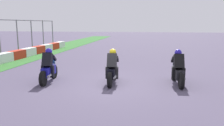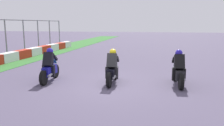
# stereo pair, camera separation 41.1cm
# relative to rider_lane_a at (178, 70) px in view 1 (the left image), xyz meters

# --- Properties ---
(ground_plane) EXTENTS (120.00, 120.00, 0.00)m
(ground_plane) POSITION_rel_rider_lane_a_xyz_m (-0.40, 2.85, -0.62)
(ground_plane) COLOR #4D455B
(rider_lane_a) EXTENTS (2.04, 0.56, 1.51)m
(rider_lane_a) POSITION_rel_rider_lane_a_xyz_m (0.00, 0.00, 0.00)
(rider_lane_a) COLOR black
(rider_lane_a) RESTS_ON ground_plane
(rider_lane_b) EXTENTS (2.04, 0.54, 1.51)m
(rider_lane_b) POSITION_rel_rider_lane_a_xyz_m (-0.28, 2.80, 0.00)
(rider_lane_b) COLOR black
(rider_lane_b) RESTS_ON ground_plane
(rider_lane_c) EXTENTS (2.04, 0.56, 1.51)m
(rider_lane_c) POSITION_rel_rider_lane_a_xyz_m (-0.51, 5.65, 0.00)
(rider_lane_c) COLOR black
(rider_lane_c) RESTS_ON ground_plane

